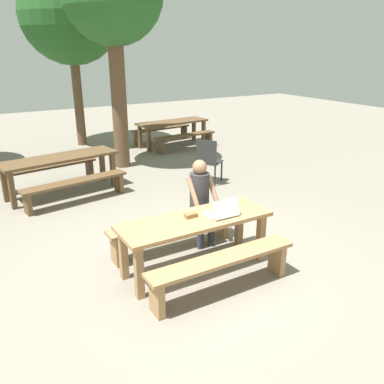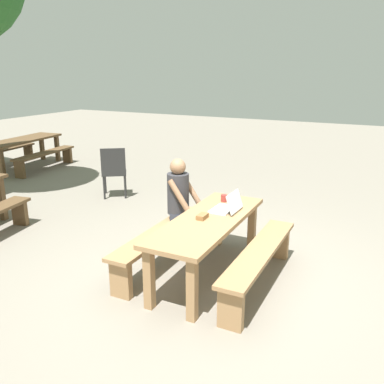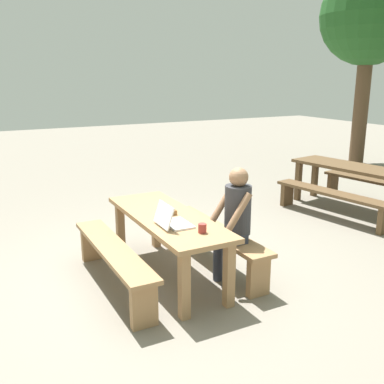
# 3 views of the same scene
# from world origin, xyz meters

# --- Properties ---
(ground_plane) EXTENTS (30.00, 30.00, 0.00)m
(ground_plane) POSITION_xyz_m (0.00, 0.00, 0.00)
(ground_plane) COLOR gray
(picnic_table_front) EXTENTS (1.95, 0.68, 0.71)m
(picnic_table_front) POSITION_xyz_m (0.00, 0.00, 0.59)
(picnic_table_front) COLOR #9E754C
(picnic_table_front) RESTS_ON ground
(bench_near) EXTENTS (1.87, 0.30, 0.46)m
(bench_near) POSITION_xyz_m (0.00, -0.61, 0.35)
(bench_near) COLOR #9E754C
(bench_near) RESTS_ON ground
(bench_far) EXTENTS (1.87, 0.30, 0.46)m
(bench_far) POSITION_xyz_m (0.00, 0.61, 0.35)
(bench_far) COLOR #9E754C
(bench_far) RESTS_ON ground
(laptop) EXTENTS (0.36, 0.31, 0.24)m
(laptop) POSITION_xyz_m (0.34, -0.10, 0.76)
(laptop) COLOR white
(laptop) RESTS_ON picnic_table_front
(small_pouch) EXTENTS (0.16, 0.09, 0.05)m
(small_pouch) POSITION_xyz_m (-0.03, 0.05, 0.73)
(small_pouch) COLOR olive
(small_pouch) RESTS_ON picnic_table_front
(coffee_mug) EXTENTS (0.08, 0.08, 0.09)m
(coffee_mug) POSITION_xyz_m (0.65, 0.07, 0.75)
(coffee_mug) COLOR #99332D
(coffee_mug) RESTS_ON picnic_table_front
(person_seated) EXTENTS (0.39, 0.40, 1.25)m
(person_seated) POSITION_xyz_m (0.44, 0.57, 0.72)
(person_seated) COLOR #333847
(person_seated) RESTS_ON ground
(plastic_chair) EXTENTS (0.61, 0.61, 0.95)m
(plastic_chair) POSITION_xyz_m (1.99, 2.80, 0.50)
(plastic_chair) COLOR #262626
(plastic_chair) RESTS_ON ground
(picnic_table_rear) EXTENTS (2.13, 0.89, 0.70)m
(picnic_table_rear) POSITION_xyz_m (2.95, 6.21, 0.60)
(picnic_table_rear) COLOR brown
(picnic_table_rear) RESTS_ON ground
(bench_rear_south) EXTENTS (1.89, 0.49, 0.43)m
(bench_rear_south) POSITION_xyz_m (3.01, 5.59, 0.32)
(bench_rear_south) COLOR brown
(bench_rear_south) RESTS_ON ground
(bench_rear_north) EXTENTS (1.89, 0.49, 0.43)m
(bench_rear_north) POSITION_xyz_m (2.89, 6.83, 0.32)
(bench_rear_north) COLOR brown
(bench_rear_north) RESTS_ON ground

